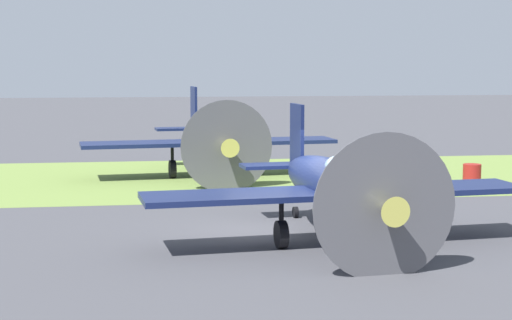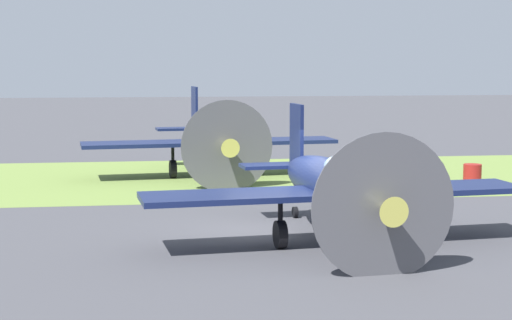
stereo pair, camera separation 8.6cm
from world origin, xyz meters
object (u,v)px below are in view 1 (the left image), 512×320
at_px(airplane_wingman, 209,138).
at_px(ground_crew_chief, 370,165).
at_px(airplane_lead, 334,185).
at_px(fuel_drum, 472,177).

distance_m(airplane_wingman, ground_crew_chief, 6.92).
bearing_deg(ground_crew_chief, airplane_wingman, -102.30).
xyz_separation_m(airplane_lead, airplane_wingman, (1.96, -11.99, 0.05)).
relative_size(airplane_wingman, ground_crew_chief, 5.58).
xyz_separation_m(airplane_wingman, ground_crew_chief, (-4.91, 4.85, -0.52)).
height_order(airplane_lead, fuel_drum, airplane_lead).
xyz_separation_m(ground_crew_chief, fuel_drum, (-3.49, 0.06, -0.46)).
distance_m(airplane_lead, fuel_drum, 9.61).
bearing_deg(airplane_wingman, ground_crew_chief, 129.40).
bearing_deg(airplane_wingman, airplane_lead, 93.37).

